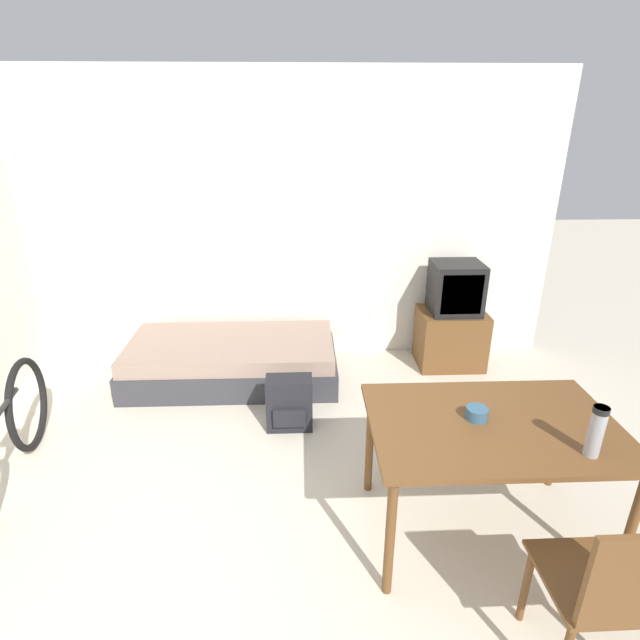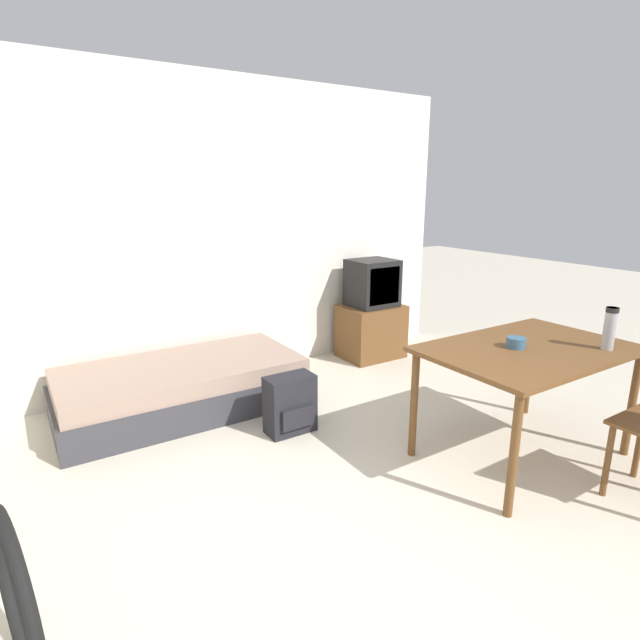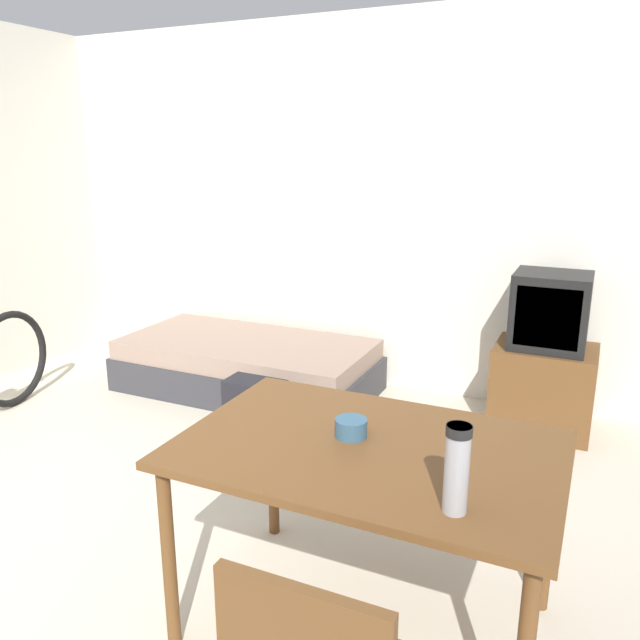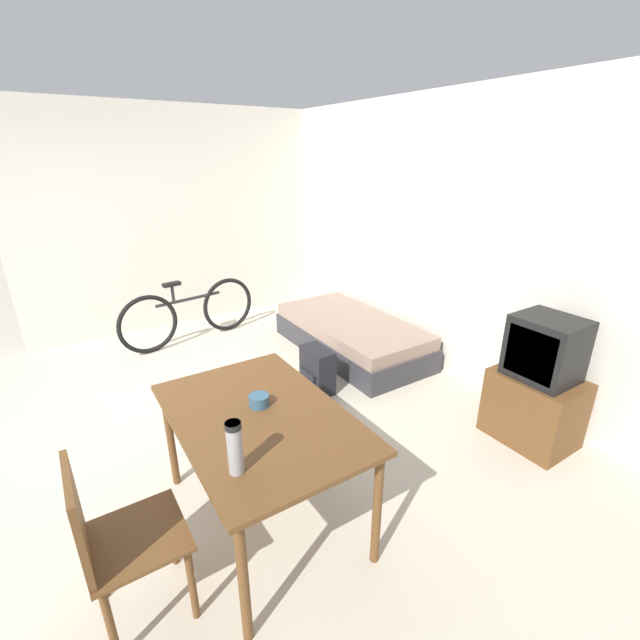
# 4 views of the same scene
# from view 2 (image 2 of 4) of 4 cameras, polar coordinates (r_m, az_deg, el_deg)

# --- Properties ---
(ground_plane) EXTENTS (20.00, 20.00, 0.00)m
(ground_plane) POSITION_cam_2_polar(r_m,az_deg,el_deg) (2.48, 16.50, -30.50)
(ground_plane) COLOR beige
(wall_back) EXTENTS (5.53, 0.06, 2.70)m
(wall_back) POSITION_cam_2_polar(r_m,az_deg,el_deg) (4.56, -14.70, 9.46)
(wall_back) COLOR silver
(wall_back) RESTS_ON ground_plane
(daybed) EXTENTS (1.91, 0.94, 0.39)m
(daybed) POSITION_cam_2_polar(r_m,az_deg,el_deg) (4.20, -15.43, -7.38)
(daybed) COLOR #333338
(daybed) RESTS_ON ground_plane
(tv) EXTENTS (0.62, 0.48, 1.03)m
(tv) POSITION_cam_2_polar(r_m,az_deg,el_deg) (5.24, 5.90, 0.63)
(tv) COLOR brown
(tv) RESTS_ON ground_plane
(dining_table) EXTENTS (1.34, 0.89, 0.76)m
(dining_table) POSITION_cam_2_polar(r_m,az_deg,el_deg) (3.48, 22.70, -4.13)
(dining_table) COLOR brown
(dining_table) RESTS_ON ground_plane
(thermos_flask) EXTENTS (0.08, 0.08, 0.27)m
(thermos_flask) POSITION_cam_2_polar(r_m,az_deg,el_deg) (3.59, 30.22, -0.65)
(thermos_flask) COLOR #99999E
(thermos_flask) RESTS_ON dining_table
(mate_bowl) EXTENTS (0.12, 0.12, 0.07)m
(mate_bowl) POSITION_cam_2_polar(r_m,az_deg,el_deg) (3.40, 21.49, -2.42)
(mate_bowl) COLOR #335670
(mate_bowl) RESTS_ON dining_table
(backpack) EXTENTS (0.36, 0.22, 0.43)m
(backpack) POSITION_cam_2_polar(r_m,az_deg,el_deg) (3.69, -3.42, -9.62)
(backpack) COLOR black
(backpack) RESTS_ON ground_plane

